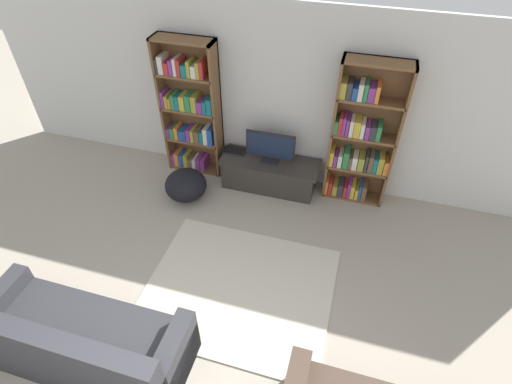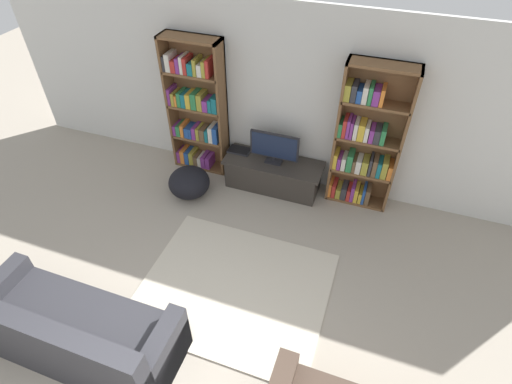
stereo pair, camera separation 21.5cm
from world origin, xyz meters
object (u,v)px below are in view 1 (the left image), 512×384
(tv_stand, at_px, (270,174))
(beanbag_ottoman, at_px, (186,185))
(laptop, at_px, (235,151))
(bookshelf_left, at_px, (191,111))
(television, at_px, (270,147))
(couch_left_sectional, at_px, (82,343))
(bookshelf_right, at_px, (361,140))

(tv_stand, distance_m, beanbag_ottoman, 1.25)
(laptop, bearing_deg, tv_stand, -8.82)
(tv_stand, bearing_deg, bookshelf_left, 173.08)
(television, xyz_separation_m, couch_left_sectional, (-1.05, -3.16, -0.40))
(tv_stand, bearing_deg, couch_left_sectional, -108.49)
(bookshelf_left, distance_m, bookshelf_right, 2.46)
(television, bearing_deg, bookshelf_left, 173.30)
(laptop, relative_size, beanbag_ottoman, 0.56)
(bookshelf_left, xyz_separation_m, laptop, (0.68, -0.06, -0.54))
(bookshelf_right, height_order, couch_left_sectional, bookshelf_right)
(television, bearing_deg, bookshelf_right, 7.03)
(couch_left_sectional, bearing_deg, television, 71.54)
(tv_stand, xyz_separation_m, beanbag_ottoman, (-1.11, -0.58, -0.02))
(bookshelf_left, bearing_deg, couch_left_sectional, -86.56)
(television, bearing_deg, beanbag_ottoman, -152.26)
(tv_stand, bearing_deg, bookshelf_right, 7.25)
(bookshelf_left, distance_m, television, 1.30)
(bookshelf_left, xyz_separation_m, beanbag_ottoman, (0.15, -0.73, -0.79))
(tv_stand, height_order, laptop, laptop)
(bookshelf_left, distance_m, beanbag_ottoman, 1.09)
(couch_left_sectional, bearing_deg, beanbag_ottoman, 91.18)
(laptop, height_order, beanbag_ottoman, laptop)
(bookshelf_right, bearing_deg, laptop, -177.90)
(bookshelf_left, distance_m, laptop, 0.87)
(television, relative_size, laptop, 2.13)
(bookshelf_left, height_order, beanbag_ottoman, bookshelf_left)
(television, bearing_deg, tv_stand, -90.00)
(television, height_order, beanbag_ottoman, television)
(tv_stand, relative_size, beanbag_ottoman, 2.40)
(television, xyz_separation_m, beanbag_ottoman, (-1.11, -0.58, -0.50))
(bookshelf_right, relative_size, beanbag_ottoman, 3.45)
(bookshelf_right, bearing_deg, beanbag_ottoman, -162.47)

